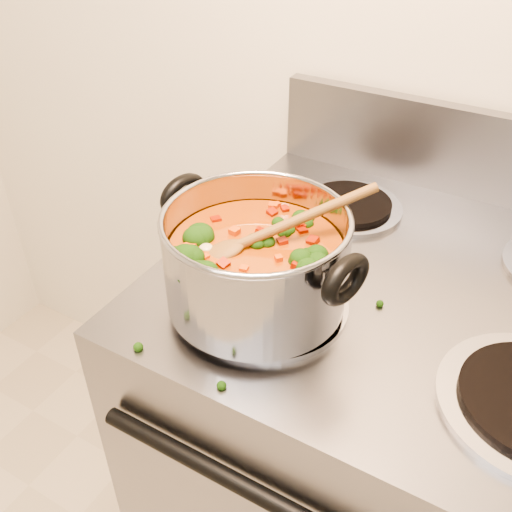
% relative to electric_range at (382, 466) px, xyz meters
% --- Properties ---
extents(electric_range, '(0.75, 0.68, 1.08)m').
position_rel_electric_range_xyz_m(electric_range, '(0.00, 0.00, 0.00)').
color(electric_range, gray).
rests_on(electric_range, ground).
extents(stockpot, '(0.31, 0.25, 0.15)m').
position_rel_electric_range_xyz_m(stockpot, '(-0.19, -0.16, 0.53)').
color(stockpot, '#9E9EA6').
rests_on(stockpot, electric_range).
extents(wooden_spoon, '(0.19, 0.19, 0.09)m').
position_rel_electric_range_xyz_m(wooden_spoon, '(-0.18, -0.16, 0.57)').
color(wooden_spoon, brown).
rests_on(wooden_spoon, stockpot).
extents(cooktop_crumbs, '(0.05, 0.12, 0.01)m').
position_rel_electric_range_xyz_m(cooktop_crumbs, '(-0.35, -0.23, 0.46)').
color(cooktop_crumbs, black).
rests_on(cooktop_crumbs, electric_range).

